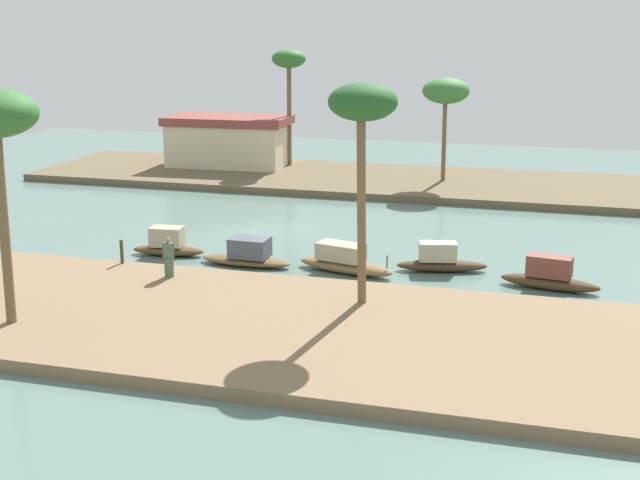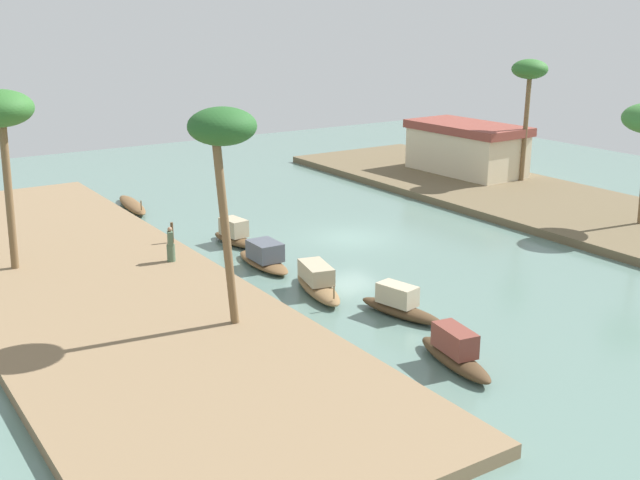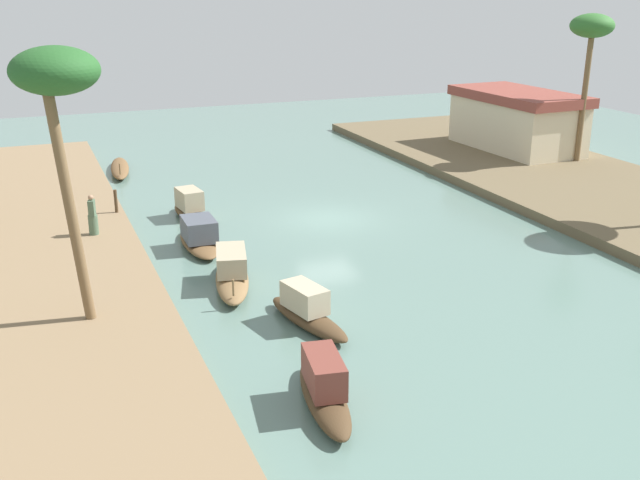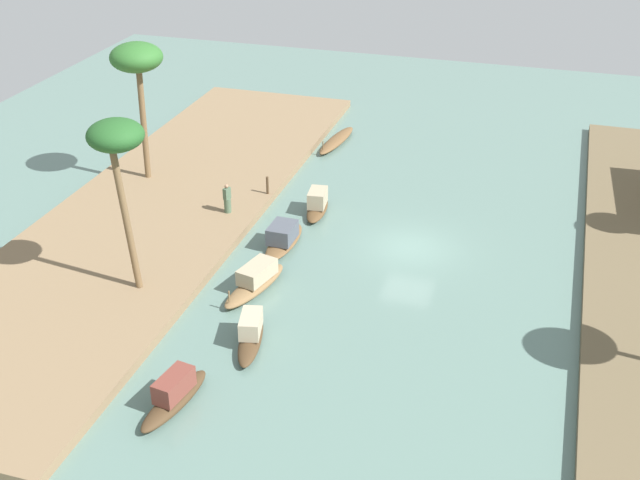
{
  "view_description": "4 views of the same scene",
  "coord_description": "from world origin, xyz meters",
  "px_view_note": "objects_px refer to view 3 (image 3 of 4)",
  "views": [
    {
      "loc": [
        14.24,
        -38.99,
        10.37
      ],
      "look_at": [
        3.91,
        -2.69,
        0.44
      ],
      "focal_mm": 47.74,
      "sensor_mm": 36.0,
      "label": 1
    },
    {
      "loc": [
        31.81,
        -22.78,
        11.49
      ],
      "look_at": [
        1.8,
        -3.11,
        0.85
      ],
      "focal_mm": 44.4,
      "sensor_mm": 36.0,
      "label": 2
    },
    {
      "loc": [
        29.18,
        -11.97,
        9.82
      ],
      "look_at": [
        4.46,
        -2.13,
        0.73
      ],
      "focal_mm": 42.52,
      "sensor_mm": 36.0,
      "label": 3
    },
    {
      "loc": [
        34.96,
        5.98,
        19.71
      ],
      "look_at": [
        1.65,
        -4.15,
        0.65
      ],
      "focal_mm": 45.78,
      "sensor_mm": 36.0,
      "label": 4
    }
  ],
  "objects_px": {
    "sampan_downstream_large": "(190,207)",
    "palm_tree_right_tall": "(591,32)",
    "sampan_foreground": "(307,311)",
    "riverside_building": "(517,120)",
    "sampan_with_red_awning": "(120,168)",
    "sampan_near_left_bank": "(232,273)",
    "sampan_midstream": "(324,388)",
    "mooring_post": "(116,201)",
    "palm_tree_left_far": "(56,82)",
    "sampan_with_tall_canopy": "(199,236)",
    "person_on_near_bank": "(93,218)"
  },
  "relations": [
    {
      "from": "sampan_downstream_large",
      "to": "sampan_with_tall_canopy",
      "type": "height_order",
      "value": "sampan_downstream_large"
    },
    {
      "from": "sampan_near_left_bank",
      "to": "palm_tree_left_far",
      "type": "xyz_separation_m",
      "value": [
        1.9,
        -5.05,
        6.83
      ]
    },
    {
      "from": "sampan_with_red_awning",
      "to": "sampan_with_tall_canopy",
      "type": "height_order",
      "value": "sampan_with_tall_canopy"
    },
    {
      "from": "sampan_near_left_bank",
      "to": "palm_tree_right_tall",
      "type": "height_order",
      "value": "palm_tree_right_tall"
    },
    {
      "from": "sampan_midstream",
      "to": "sampan_downstream_large",
      "type": "relative_size",
      "value": 1.18
    },
    {
      "from": "sampan_downstream_large",
      "to": "sampan_foreground",
      "type": "bearing_deg",
      "value": -2.43
    },
    {
      "from": "sampan_near_left_bank",
      "to": "sampan_with_red_awning",
      "type": "height_order",
      "value": "sampan_near_left_bank"
    },
    {
      "from": "mooring_post",
      "to": "palm_tree_left_far",
      "type": "relative_size",
      "value": 0.13
    },
    {
      "from": "sampan_with_tall_canopy",
      "to": "sampan_with_red_awning",
      "type": "bearing_deg",
      "value": -174.02
    },
    {
      "from": "sampan_downstream_large",
      "to": "sampan_with_tall_canopy",
      "type": "relative_size",
      "value": 0.83
    },
    {
      "from": "sampan_with_red_awning",
      "to": "palm_tree_left_far",
      "type": "bearing_deg",
      "value": -3.92
    },
    {
      "from": "sampan_with_tall_canopy",
      "to": "palm_tree_left_far",
      "type": "bearing_deg",
      "value": -37.56
    },
    {
      "from": "person_on_near_bank",
      "to": "mooring_post",
      "type": "xyz_separation_m",
      "value": [
        -2.73,
        1.22,
        -0.18
      ]
    },
    {
      "from": "sampan_foreground",
      "to": "riverside_building",
      "type": "height_order",
      "value": "riverside_building"
    },
    {
      "from": "sampan_downstream_large",
      "to": "palm_tree_left_far",
      "type": "relative_size",
      "value": 0.43
    },
    {
      "from": "sampan_downstream_large",
      "to": "palm_tree_right_tall",
      "type": "bearing_deg",
      "value": 86.93
    },
    {
      "from": "mooring_post",
      "to": "palm_tree_left_far",
      "type": "distance_m",
      "value": 12.71
    },
    {
      "from": "riverside_building",
      "to": "sampan_near_left_bank",
      "type": "bearing_deg",
      "value": -59.83
    },
    {
      "from": "palm_tree_right_tall",
      "to": "riverside_building",
      "type": "height_order",
      "value": "palm_tree_right_tall"
    },
    {
      "from": "sampan_foreground",
      "to": "palm_tree_right_tall",
      "type": "relative_size",
      "value": 0.5
    },
    {
      "from": "sampan_midstream",
      "to": "palm_tree_left_far",
      "type": "distance_m",
      "value": 10.64
    },
    {
      "from": "sampan_foreground",
      "to": "palm_tree_left_far",
      "type": "distance_m",
      "value": 9.51
    },
    {
      "from": "person_on_near_bank",
      "to": "riverside_building",
      "type": "relative_size",
      "value": 0.19
    },
    {
      "from": "sampan_midstream",
      "to": "palm_tree_left_far",
      "type": "bearing_deg",
      "value": -132.46
    },
    {
      "from": "palm_tree_right_tall",
      "to": "riverside_building",
      "type": "bearing_deg",
      "value": -161.39
    },
    {
      "from": "sampan_with_red_awning",
      "to": "riverside_building",
      "type": "relative_size",
      "value": 0.6
    },
    {
      "from": "sampan_with_tall_canopy",
      "to": "palm_tree_left_far",
      "type": "height_order",
      "value": "palm_tree_left_far"
    },
    {
      "from": "sampan_with_red_awning",
      "to": "sampan_with_tall_canopy",
      "type": "bearing_deg",
      "value": 11.55
    },
    {
      "from": "sampan_with_red_awning",
      "to": "palm_tree_left_far",
      "type": "distance_m",
      "value": 21.44
    },
    {
      "from": "sampan_foreground",
      "to": "sampan_with_tall_canopy",
      "type": "relative_size",
      "value": 0.96
    },
    {
      "from": "sampan_foreground",
      "to": "mooring_post",
      "type": "height_order",
      "value": "mooring_post"
    },
    {
      "from": "sampan_foreground",
      "to": "sampan_near_left_bank",
      "type": "bearing_deg",
      "value": -174.96
    },
    {
      "from": "sampan_near_left_bank",
      "to": "person_on_near_bank",
      "type": "height_order",
      "value": "person_on_near_bank"
    },
    {
      "from": "sampan_with_red_awning",
      "to": "palm_tree_right_tall",
      "type": "xyz_separation_m",
      "value": [
        8.41,
        23.7,
        7.08
      ]
    },
    {
      "from": "sampan_foreground",
      "to": "palm_tree_right_tall",
      "type": "bearing_deg",
      "value": 109.4
    },
    {
      "from": "sampan_with_tall_canopy",
      "to": "sampan_downstream_large",
      "type": "bearing_deg",
      "value": 173.47
    },
    {
      "from": "sampan_near_left_bank",
      "to": "sampan_midstream",
      "type": "bearing_deg",
      "value": 13.86
    },
    {
      "from": "sampan_midstream",
      "to": "mooring_post",
      "type": "bearing_deg",
      "value": -161.82
    },
    {
      "from": "sampan_near_left_bank",
      "to": "person_on_near_bank",
      "type": "bearing_deg",
      "value": -133.83
    },
    {
      "from": "sampan_midstream",
      "to": "sampan_foreground",
      "type": "distance_m",
      "value": 4.64
    },
    {
      "from": "sampan_downstream_large",
      "to": "riverside_building",
      "type": "distance_m",
      "value": 21.39
    },
    {
      "from": "person_on_near_bank",
      "to": "mooring_post",
      "type": "relative_size",
      "value": 1.6
    },
    {
      "from": "sampan_foreground",
      "to": "mooring_post",
      "type": "relative_size",
      "value": 3.91
    },
    {
      "from": "sampan_with_tall_canopy",
      "to": "mooring_post",
      "type": "height_order",
      "value": "mooring_post"
    },
    {
      "from": "sampan_with_red_awning",
      "to": "sampan_near_left_bank",
      "type": "bearing_deg",
      "value": 10.89
    },
    {
      "from": "person_on_near_bank",
      "to": "mooring_post",
      "type": "height_order",
      "value": "person_on_near_bank"
    },
    {
      "from": "sampan_near_left_bank",
      "to": "sampan_downstream_large",
      "type": "height_order",
      "value": "sampan_downstream_large"
    },
    {
      "from": "sampan_foreground",
      "to": "palm_tree_left_far",
      "type": "bearing_deg",
      "value": -120.39
    },
    {
      "from": "sampan_near_left_bank",
      "to": "riverside_building",
      "type": "xyz_separation_m",
      "value": [
        -13.55,
        21.04,
        1.68
      ]
    },
    {
      "from": "sampan_midstream",
      "to": "sampan_with_tall_canopy",
      "type": "xyz_separation_m",
      "value": [
        -12.56,
        -0.17,
        -0.03
      ]
    }
  ]
}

